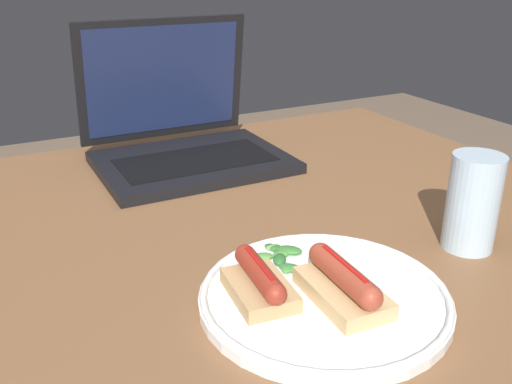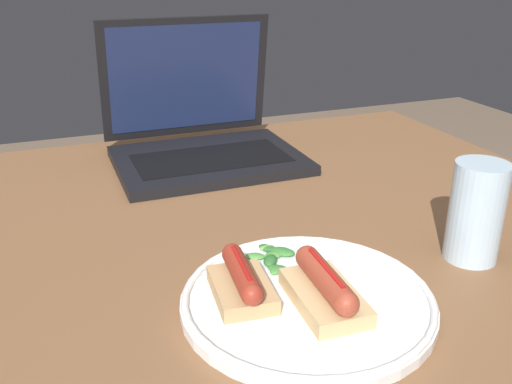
# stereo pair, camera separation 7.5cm
# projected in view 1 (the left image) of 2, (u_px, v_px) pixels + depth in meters

# --- Properties ---
(desk) EXTENTS (1.13, 0.89, 0.73)m
(desk) POSITION_uv_depth(u_px,v_px,m) (233.00, 276.00, 0.86)
(desk) COLOR brown
(desk) RESTS_ON ground_plane
(laptop) EXTENTS (0.33, 0.28, 0.25)m
(laptop) POSITION_uv_depth(u_px,v_px,m) (184.00, 137.00, 1.04)
(laptop) COLOR black
(laptop) RESTS_ON desk
(plate) EXTENTS (0.28, 0.28, 0.02)m
(plate) POSITION_uv_depth(u_px,v_px,m) (320.00, 297.00, 0.62)
(plate) COLOR white
(plate) RESTS_ON desk
(sausage_toast_left) EXTENTS (0.07, 0.11, 0.04)m
(sausage_toast_left) POSITION_uv_depth(u_px,v_px,m) (259.00, 282.00, 0.61)
(sausage_toast_left) COLOR tan
(sausage_toast_left) RESTS_ON plate
(sausage_toast_middle) EXTENTS (0.07, 0.12, 0.05)m
(sausage_toast_middle) POSITION_uv_depth(u_px,v_px,m) (343.00, 284.00, 0.60)
(sausage_toast_middle) COLOR tan
(sausage_toast_middle) RESTS_ON plate
(salad_pile) EXTENTS (0.07, 0.08, 0.01)m
(salad_pile) POSITION_uv_depth(u_px,v_px,m) (281.00, 256.00, 0.69)
(salad_pile) COLOR #2D662D
(salad_pile) RESTS_ON plate
(drinking_glass) EXTENTS (0.07, 0.07, 0.13)m
(drinking_glass) POSITION_uv_depth(u_px,v_px,m) (473.00, 202.00, 0.72)
(drinking_glass) COLOR silver
(drinking_glass) RESTS_ON desk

